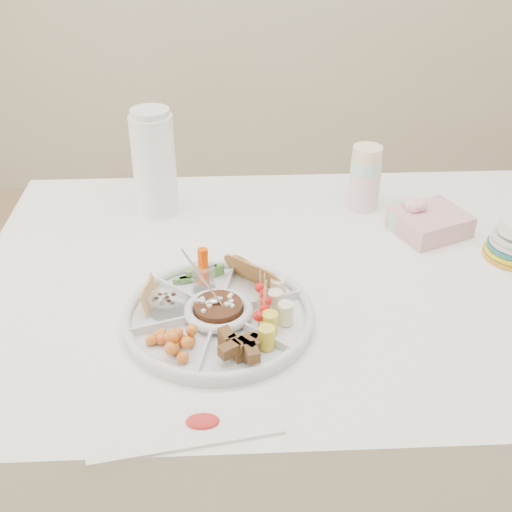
{
  "coord_description": "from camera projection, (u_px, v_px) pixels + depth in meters",
  "views": [
    {
      "loc": [
        -0.19,
        -1.2,
        1.57
      ],
      "look_at": [
        -0.13,
        -0.07,
        0.85
      ],
      "focal_mm": 45.0,
      "sensor_mm": 36.0,
      "label": 1
    }
  ],
  "objects": [
    {
      "name": "dining_table",
      "position": [
        307.0,
        393.0,
        1.66
      ],
      "size": [
        1.52,
        1.02,
        0.76
      ],
      "primitive_type": "cube",
      "color": "white",
      "rests_on": "floor"
    },
    {
      "name": "banana_tomato",
      "position": [
        283.0,
        305.0,
        1.25
      ],
      "size": [
        0.13,
        0.13,
        0.08
      ],
      "primitive_type": null,
      "rotation": [
        0.0,
        0.0,
        0.32
      ],
      "color": "#CFC57A",
      "rests_on": "party_tray"
    },
    {
      "name": "cherries",
      "position": [
        171.0,
        341.0,
        1.19
      ],
      "size": [
        0.13,
        0.13,
        0.04
      ],
      "primitive_type": null,
      "rotation": [
        0.0,
        0.0,
        0.32
      ],
      "color": "orange",
      "rests_on": "party_tray"
    },
    {
      "name": "thermos",
      "position": [
        154.0,
        161.0,
        1.62
      ],
      "size": [
        0.14,
        0.14,
        0.28
      ],
      "primitive_type": "cylinder",
      "rotation": [
        0.0,
        0.0,
        0.38
      ],
      "color": "white",
      "rests_on": "dining_table"
    },
    {
      "name": "party_tray",
      "position": [
        219.0,
        313.0,
        1.29
      ],
      "size": [
        0.48,
        0.48,
        0.04
      ],
      "primitive_type": "cylinder",
      "rotation": [
        0.0,
        0.0,
        0.32
      ],
      "color": "silver",
      "rests_on": "dining_table"
    },
    {
      "name": "pita_raisins",
      "position": [
        155.0,
        298.0,
        1.29
      ],
      "size": [
        0.13,
        0.13,
        0.06
      ],
      "primitive_type": null,
      "rotation": [
        0.0,
        0.0,
        0.32
      ],
      "color": "tan",
      "rests_on": "party_tray"
    },
    {
      "name": "bean_dip",
      "position": [
        218.0,
        310.0,
        1.28
      ],
      "size": [
        0.12,
        0.12,
        0.04
      ],
      "primitive_type": "cylinder",
      "rotation": [
        0.0,
        0.0,
        0.32
      ],
      "color": "black",
      "rests_on": "party_tray"
    },
    {
      "name": "granola_chunks",
      "position": [
        240.0,
        348.0,
        1.18
      ],
      "size": [
        0.13,
        0.13,
        0.04
      ],
      "primitive_type": null,
      "rotation": [
        0.0,
        0.0,
        0.32
      ],
      "color": "brown",
      "rests_on": "party_tray"
    },
    {
      "name": "napkin_stack",
      "position": [
        430.0,
        223.0,
        1.59
      ],
      "size": [
        0.21,
        0.2,
        0.05
      ],
      "primitive_type": "cube",
      "rotation": [
        0.0,
        0.0,
        0.4
      ],
      "color": "#D89BA3",
      "rests_on": "dining_table"
    },
    {
      "name": "tortillas",
      "position": [
        259.0,
        276.0,
        1.36
      ],
      "size": [
        0.12,
        0.12,
        0.06
      ],
      "primitive_type": null,
      "rotation": [
        0.0,
        0.0,
        0.32
      ],
      "color": "#BF8F40",
      "rests_on": "party_tray"
    },
    {
      "name": "flower_bowl",
      "position": [
        409.0,
        213.0,
        1.6
      ],
      "size": [
        0.13,
        0.13,
        0.08
      ],
      "primitive_type": "cylinder",
      "rotation": [
        0.0,
        0.0,
        0.32
      ],
      "color": "#97B0A4",
      "rests_on": "dining_table"
    },
    {
      "name": "carrot_cucumber",
      "position": [
        199.0,
        263.0,
        1.37
      ],
      "size": [
        0.12,
        0.12,
        0.09
      ],
      "primitive_type": null,
      "rotation": [
        0.0,
        0.0,
        0.32
      ],
      "color": "#FC4D00",
      "rests_on": "party_tray"
    },
    {
      "name": "cup_stack",
      "position": [
        366.0,
        168.0,
        1.65
      ],
      "size": [
        0.1,
        0.1,
        0.23
      ],
      "primitive_type": "cylinder",
      "rotation": [
        0.0,
        0.0,
        -0.25
      ],
      "color": "silver",
      "rests_on": "dining_table"
    },
    {
      "name": "placemat",
      "position": [
        185.0,
        424.0,
        1.06
      ],
      "size": [
        0.33,
        0.16,
        0.01
      ],
      "primitive_type": "cube",
      "rotation": [
        0.0,
        0.0,
        0.17
      ],
      "color": "silver",
      "rests_on": "dining_table"
    },
    {
      "name": "floor",
      "position": [
        301.0,
        488.0,
        1.86
      ],
      "size": [
        4.0,
        4.0,
        0.0
      ],
      "primitive_type": "plane",
      "color": "tan",
      "rests_on": "ground"
    }
  ]
}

